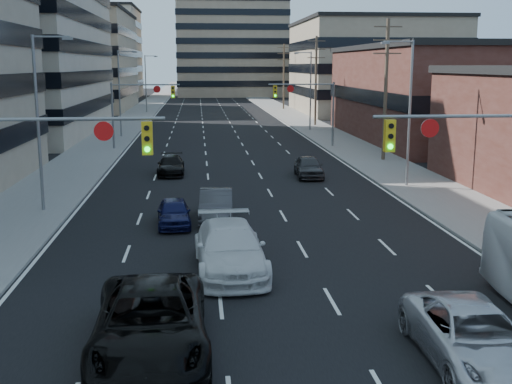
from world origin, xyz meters
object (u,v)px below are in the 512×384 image
Objects in this scene: black_pickup at (151,322)px; sedan_blue at (174,212)px; white_van at (230,248)px; silver_suv at (474,336)px.

black_pickup reaches higher than sedan_blue.
white_van reaches higher than sedan_blue.
black_pickup is 1.18× the size of silver_suv.
silver_suv is at bearing -11.12° from black_pickup.
sedan_blue is (-2.31, 7.11, -0.23)m from white_van.
black_pickup is 13.87m from sedan_blue.
sedan_blue is at bearing 105.76° from white_van.
silver_suv is (8.22, -1.32, -0.14)m from black_pickup.
black_pickup is at bearing -111.96° from white_van.
white_van is 9.94m from silver_suv.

